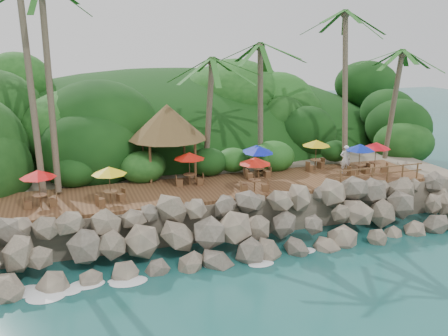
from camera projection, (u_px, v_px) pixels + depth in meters
name	position (u px, v px, depth m)	size (l,w,h in m)	color
ground	(262.00, 263.00, 24.72)	(140.00, 140.00, 0.00)	#19514F
land_base	(184.00, 166.00, 39.11)	(32.00, 25.20, 2.10)	gray
jungle_hill	(165.00, 157.00, 46.25)	(44.80, 28.00, 15.40)	#143811
seawall	(248.00, 227.00, 26.26)	(29.00, 4.00, 2.30)	gray
terrace	(224.00, 187.00, 29.65)	(26.00, 5.00, 0.20)	brown
jungle_foliage	(187.00, 182.00, 38.46)	(44.00, 16.00, 12.00)	#143811
foam_line	(260.00, 260.00, 24.99)	(25.20, 0.80, 0.06)	white
palms	(227.00, 17.00, 29.82)	(29.79, 6.81, 14.85)	brown
palapa	(167.00, 122.00, 30.92)	(4.93, 4.93, 4.60)	brown
dining_clusters	(248.00, 156.00, 29.71)	(22.50, 5.07, 2.03)	brown
railing	(380.00, 173.00, 30.15)	(6.10, 0.10, 1.00)	brown
waiter	(345.00, 159.00, 32.11)	(0.68, 0.45, 1.86)	white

